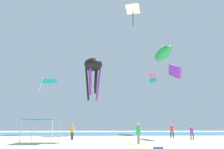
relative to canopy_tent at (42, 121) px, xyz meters
name	(u,v)px	position (x,y,z in m)	size (l,w,h in m)	color
ground	(97,148)	(5.38, -4.24, -2.12)	(110.00, 110.00, 0.10)	beige
ocean_strip	(100,134)	(5.38, 25.79, -2.06)	(110.00, 21.21, 0.03)	teal
canopy_tent	(42,121)	(0.00, 0.00, 0.00)	(2.79, 3.30, 2.18)	#B2B2B7
person_near_tent	(72,131)	(2.22, 5.11, -1.02)	(0.43, 0.46, 1.80)	#33384C
person_central	(172,130)	(15.49, 9.18, -1.02)	(0.47, 0.43, 1.79)	black
person_rightmost	(192,132)	(16.10, 3.87, -1.13)	(0.43, 0.38, 1.61)	brown
person_far_shore	(138,132)	(9.02, -1.39, -1.00)	(0.44, 0.47, 1.83)	slate
cooler_box	(158,149)	(9.27, -7.26, -1.90)	(0.57, 0.37, 0.35)	blue
kite_inflatable_green	(163,54)	(18.75, 22.21, 14.80)	(3.05, 8.26, 2.91)	green
kite_delta_teal	(48,80)	(-4.73, 19.52, 8.21)	(4.89, 4.89, 2.92)	teal
kite_parafoil_purple	(174,71)	(15.62, 6.79, 6.83)	(0.65, 5.25, 3.16)	purple
kite_diamond_white	(133,10)	(9.58, 3.70, 14.25)	(2.13, 2.08, 2.62)	white
kite_box_pink	(153,77)	(14.77, 15.80, 7.99)	(1.29, 1.21, 1.96)	pink
kite_octopus_black	(93,67)	(4.08, 15.02, 9.63)	(4.15, 4.15, 7.47)	black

